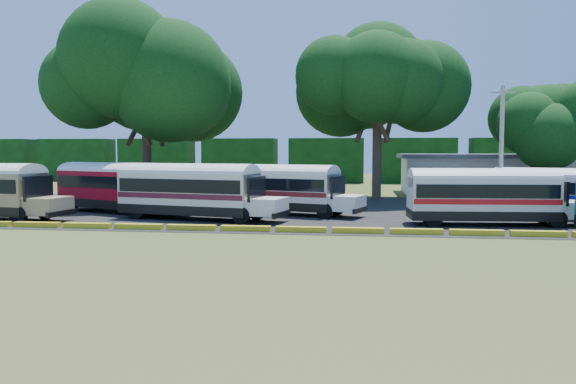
# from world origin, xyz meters

# --- Properties ---
(ground) EXTENTS (160.00, 160.00, 0.00)m
(ground) POSITION_xyz_m (0.00, 0.00, 0.00)
(ground) COLOR #3B531B
(ground) RESTS_ON ground
(asphalt_strip) EXTENTS (64.00, 24.00, 0.02)m
(asphalt_strip) POSITION_xyz_m (1.00, 12.00, 0.01)
(asphalt_strip) COLOR black
(asphalt_strip) RESTS_ON ground
(curb) EXTENTS (53.70, 0.45, 0.30)m
(curb) POSITION_xyz_m (-0.00, 1.00, 0.15)
(curb) COLOR gold
(curb) RESTS_ON ground
(terminal_building) EXTENTS (19.00, 9.00, 4.00)m
(terminal_building) POSITION_xyz_m (18.00, 30.00, 2.03)
(terminal_building) COLOR silver
(terminal_building) RESTS_ON ground
(treeline_backdrop) EXTENTS (130.00, 4.00, 6.00)m
(treeline_backdrop) POSITION_xyz_m (0.00, 48.00, 3.00)
(treeline_backdrop) COLOR black
(treeline_backdrop) RESTS_ON ground
(bus_red) EXTENTS (10.84, 6.54, 3.51)m
(bus_red) POSITION_xyz_m (-12.31, 8.84, 2.01)
(bus_red) COLOR black
(bus_red) RESTS_ON ground
(bus_cream_west) EXTENTS (11.07, 4.98, 3.53)m
(bus_cream_west) POSITION_xyz_m (-5.88, 5.62, 2.00)
(bus_cream_west) COLOR black
(bus_cream_west) RESTS_ON ground
(bus_cream_east) EXTENTS (10.61, 5.64, 3.40)m
(bus_cream_east) POSITION_xyz_m (-0.88, 9.24, 1.92)
(bus_cream_east) COLOR black
(bus_cream_east) RESTS_ON ground
(bus_white_red) EXTENTS (10.23, 3.13, 3.32)m
(bus_white_red) POSITION_xyz_m (11.79, 5.19, 1.88)
(bus_white_red) COLOR black
(bus_white_red) RESTS_ON ground
(bus_white_blue) EXTENTS (9.90, 6.28, 3.22)m
(bus_white_blue) POSITION_xyz_m (17.48, 9.16, 1.82)
(bus_white_blue) COLOR black
(bus_white_blue) RESTS_ON ground
(tree_west) EXTENTS (12.74, 12.74, 15.29)m
(tree_west) POSITION_xyz_m (-13.66, 18.00, 10.59)
(tree_west) COLOR #3D281E
(tree_west) RESTS_ON ground
(tree_center) EXTENTS (11.30, 11.30, 15.50)m
(tree_center) POSITION_xyz_m (6.01, 21.93, 11.31)
(tree_center) COLOR #3D281E
(tree_center) RESTS_ON ground
(tree_east) EXTENTS (7.95, 7.95, 10.02)m
(tree_east) POSITION_xyz_m (20.67, 22.64, 7.05)
(tree_east) COLOR #3D281E
(tree_east) RESTS_ON ground
(utility_pole) EXTENTS (1.60, 0.30, 8.71)m
(utility_pole) POSITION_xyz_m (14.10, 11.49, 4.47)
(utility_pole) COLOR gray
(utility_pole) RESTS_ON ground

